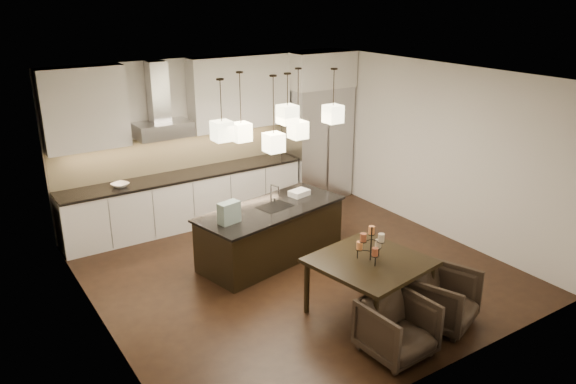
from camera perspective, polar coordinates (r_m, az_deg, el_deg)
floor at (r=8.28m, az=0.77°, el=-7.96°), size 5.50×5.50×0.02m
ceiling at (r=7.40m, az=0.87°, el=11.73°), size 5.50×5.50×0.02m
wall_back at (r=10.04m, az=-8.07°, el=5.52°), size 5.50×0.02×2.80m
wall_front at (r=5.82m, az=16.29°, el=-6.01°), size 5.50×0.02×2.80m
wall_left at (r=6.68m, az=-19.24°, el=-2.90°), size 0.02×5.50×2.80m
wall_right at (r=9.49m, az=14.81°, el=4.20°), size 0.02×5.50×2.80m
refrigerator at (r=10.84m, az=2.98°, el=4.99°), size 1.20×0.72×2.15m
fridge_panel at (r=10.57m, az=3.11°, el=12.35°), size 1.26×0.72×0.65m
lower_cabinets at (r=9.80m, az=-10.26°, el=-0.87°), size 4.21×0.62×0.88m
countertop at (r=9.65m, az=-10.43°, el=1.69°), size 4.21×0.66×0.04m
backsplash at (r=9.82m, az=-11.25°, el=4.00°), size 4.21×0.02×0.63m
upper_cab_left at (r=9.02m, az=-20.01°, el=7.94°), size 1.25×0.35×1.25m
upper_cab_right at (r=9.95m, az=-4.90°, el=10.08°), size 1.85×0.35×1.25m
hood_canopy at (r=9.36m, az=-12.55°, el=6.21°), size 0.90×0.52×0.24m
hood_chimney at (r=9.35m, az=-13.08°, el=9.91°), size 0.30×0.28×0.96m
fruit_bowl at (r=9.24m, az=-16.69°, el=0.68°), size 0.34×0.34×0.06m
island_body at (r=8.47m, az=-1.72°, el=-4.28°), size 2.36×1.33×0.78m
island_top at (r=8.31m, az=-1.75°, el=-1.71°), size 2.44×1.41×0.04m
faucet at (r=8.36m, az=-1.74°, el=-0.20°), size 0.13×0.23×0.34m
tote_bag at (r=7.76m, az=-6.01°, el=-2.09°), size 0.33×0.22×0.30m
food_container at (r=8.77m, az=1.14°, el=-0.10°), size 0.34×0.27×0.09m
dining_table at (r=7.15m, az=8.20°, el=-9.54°), size 1.44×1.44×0.75m
candelabra at (r=6.87m, az=8.44°, el=-5.22°), size 0.41×0.41×0.44m
candle_a at (r=6.99m, az=9.15°, el=-5.19°), size 0.09×0.09×0.10m
candle_b at (r=6.91m, az=7.28°, el=-5.41°), size 0.09×0.09×0.10m
candle_c at (r=6.78m, az=8.83°, el=-6.03°), size 0.09×0.09×0.10m
candle_d at (r=6.96m, az=8.49°, el=-3.85°), size 0.09×0.09×0.10m
candle_e at (r=6.74m, az=7.66°, el=-4.59°), size 0.09×0.09×0.10m
candle_f at (r=6.77m, az=9.45°, el=-4.60°), size 0.09×0.09×0.10m
armchair_left at (r=6.51m, az=11.04°, el=-13.40°), size 0.74×0.76×0.66m
armchair_right at (r=7.15m, az=15.45°, el=-10.38°), size 0.96×0.97×0.69m
pendant_a at (r=7.42m, az=-6.72°, el=6.18°), size 0.24×0.24×0.26m
pendant_b at (r=8.05m, az=-4.78°, el=6.10°), size 0.24×0.24×0.26m
pendant_c at (r=7.84m, az=-0.06°, el=7.88°), size 0.24×0.24×0.26m
pendant_d at (r=8.41m, az=1.01°, el=6.34°), size 0.24×0.24×0.26m
pendant_e at (r=8.35m, az=4.59°, el=7.91°), size 0.24×0.24×0.26m
pendant_f at (r=7.73m, az=-1.46°, el=5.06°), size 0.24×0.24×0.26m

